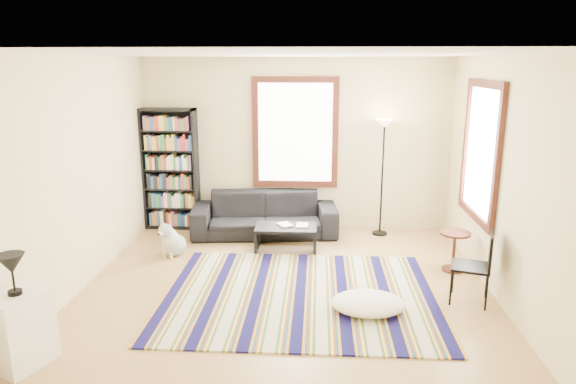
# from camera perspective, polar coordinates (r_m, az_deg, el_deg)

# --- Properties ---
(floor) EXTENTS (5.00, 5.00, 0.10)m
(floor) POSITION_cam_1_polar(r_m,az_deg,el_deg) (6.48, -0.27, -11.01)
(floor) COLOR #A4834B
(floor) RESTS_ON ground
(ceiling) EXTENTS (5.00, 5.00, 0.10)m
(ceiling) POSITION_cam_1_polar(r_m,az_deg,el_deg) (5.86, -0.30, 15.58)
(ceiling) COLOR white
(ceiling) RESTS_ON floor
(wall_back) EXTENTS (5.00, 0.10, 2.80)m
(wall_back) POSITION_cam_1_polar(r_m,az_deg,el_deg) (8.51, 0.82, 5.33)
(wall_back) COLOR beige
(wall_back) RESTS_ON floor
(wall_front) EXTENTS (5.00, 0.10, 2.80)m
(wall_front) POSITION_cam_1_polar(r_m,az_deg,el_deg) (3.57, -2.94, -7.28)
(wall_front) COLOR beige
(wall_front) RESTS_ON floor
(wall_left) EXTENTS (0.10, 5.00, 2.80)m
(wall_left) POSITION_cam_1_polar(r_m,az_deg,el_deg) (6.67, -22.72, 1.77)
(wall_left) COLOR beige
(wall_left) RESTS_ON floor
(wall_right) EXTENTS (0.10, 5.00, 2.80)m
(wall_right) POSITION_cam_1_polar(r_m,az_deg,el_deg) (6.37, 23.25, 1.19)
(wall_right) COLOR beige
(wall_right) RESTS_ON floor
(window_back) EXTENTS (1.20, 0.06, 1.60)m
(window_back) POSITION_cam_1_polar(r_m,az_deg,el_deg) (8.40, 0.80, 6.59)
(window_back) COLOR white
(window_back) RESTS_ON wall_back
(window_right) EXTENTS (0.06, 1.20, 1.60)m
(window_right) POSITION_cam_1_polar(r_m,az_deg,el_deg) (7.06, 20.66, 4.24)
(window_right) COLOR white
(window_right) RESTS_ON wall_right
(rug) EXTENTS (3.24, 2.60, 0.02)m
(rug) POSITION_cam_1_polar(r_m,az_deg,el_deg) (6.26, 1.34, -11.33)
(rug) COLOR #0E0C3D
(rug) RESTS_ON floor
(sofa) EXTENTS (1.14, 2.38, 0.67)m
(sofa) POSITION_cam_1_polar(r_m,az_deg,el_deg) (8.29, -2.62, -2.46)
(sofa) COLOR black
(sofa) RESTS_ON floor
(bookshelf) EXTENTS (0.90, 0.30, 2.00)m
(bookshelf) POSITION_cam_1_polar(r_m,az_deg,el_deg) (8.69, -12.93, 2.48)
(bookshelf) COLOR black
(bookshelf) RESTS_ON floor
(coffee_table) EXTENTS (1.02, 0.80, 0.36)m
(coffee_table) POSITION_cam_1_polar(r_m,az_deg,el_deg) (7.64, -0.22, -5.13)
(coffee_table) COLOR black
(coffee_table) RESTS_ON floor
(book_a) EXTENTS (0.30, 0.28, 0.02)m
(book_a) POSITION_cam_1_polar(r_m,az_deg,el_deg) (7.59, -0.98, -3.75)
(book_a) COLOR beige
(book_a) RESTS_ON coffee_table
(book_b) EXTENTS (0.18, 0.25, 0.02)m
(book_b) POSITION_cam_1_polar(r_m,az_deg,el_deg) (7.62, 0.93, -3.68)
(book_b) COLOR beige
(book_b) RESTS_ON coffee_table
(floor_cushion) EXTENTS (0.98, 0.86, 0.21)m
(floor_cushion) POSITION_cam_1_polar(r_m,az_deg,el_deg) (5.91, 8.87, -12.12)
(floor_cushion) COLOR white
(floor_cushion) RESTS_ON floor
(floor_lamp) EXTENTS (0.35, 0.35, 1.86)m
(floor_lamp) POSITION_cam_1_polar(r_m,az_deg,el_deg) (8.26, 10.41, 1.50)
(floor_lamp) COLOR black
(floor_lamp) RESTS_ON floor
(side_table) EXTENTS (0.45, 0.45, 0.54)m
(side_table) POSITION_cam_1_polar(r_m,az_deg,el_deg) (7.21, 17.94, -6.30)
(side_table) COLOR #3F160F
(side_table) RESTS_ON floor
(folding_chair) EXTENTS (0.52, 0.51, 0.86)m
(folding_chair) POSITION_cam_1_polar(r_m,az_deg,el_deg) (6.31, 19.64, -7.82)
(folding_chair) COLOR black
(folding_chair) RESTS_ON floor
(white_cabinet) EXTENTS (0.54, 0.61, 0.70)m
(white_cabinet) POSITION_cam_1_polar(r_m,az_deg,el_deg) (5.40, -27.60, -13.42)
(white_cabinet) COLOR white
(white_cabinet) RESTS_ON floor
(table_lamp) EXTENTS (0.24, 0.24, 0.38)m
(table_lamp) POSITION_cam_1_polar(r_m,az_deg,el_deg) (5.19, -28.28, -8.09)
(table_lamp) COLOR black
(table_lamp) RESTS_ON white_cabinet
(dog) EXTENTS (0.54, 0.62, 0.51)m
(dog) POSITION_cam_1_polar(r_m,az_deg,el_deg) (7.60, -12.53, -5.01)
(dog) COLOR silver
(dog) RESTS_ON floor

